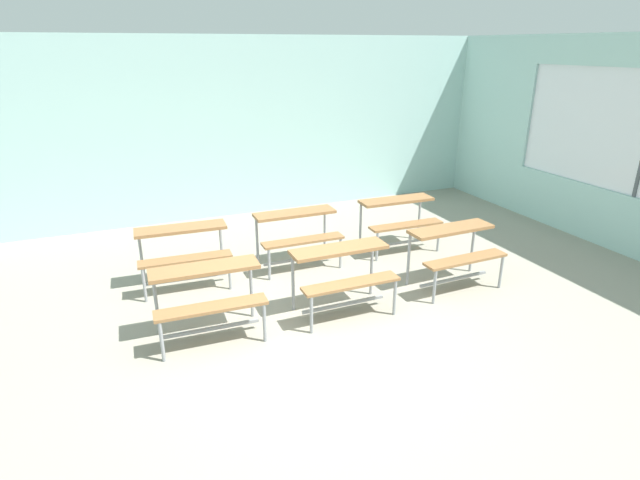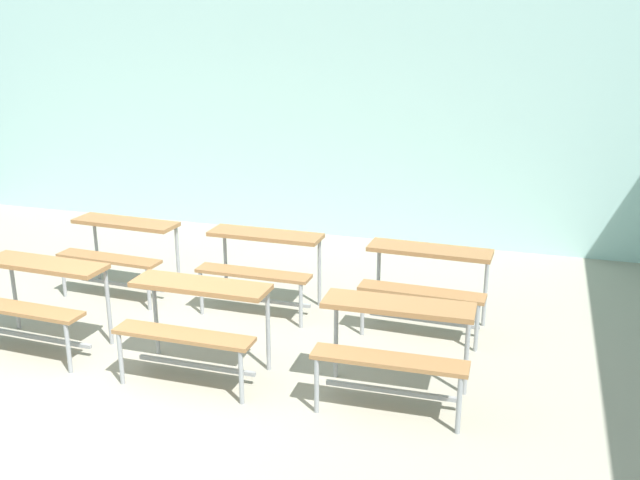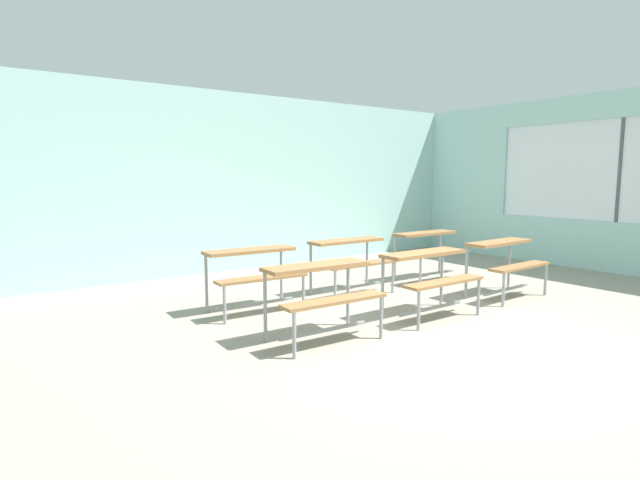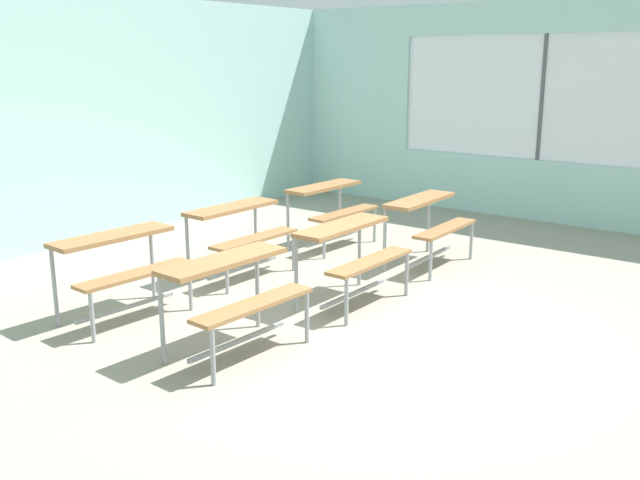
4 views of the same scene
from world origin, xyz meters
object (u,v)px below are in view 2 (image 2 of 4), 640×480
(desk_bench_r0c1, at_px, (195,309))
(desk_bench_r1c2, at_px, (427,271))
(desk_bench_r0c2, at_px, (395,331))
(desk_bench_r1c0, at_px, (120,240))
(desk_bench_r0c0, at_px, (38,286))
(desk_bench_r1c1, at_px, (261,254))

(desk_bench_r0c1, height_order, desk_bench_r1c2, same)
(desk_bench_r0c1, distance_m, desk_bench_r0c2, 1.55)
(desk_bench_r0c1, bearing_deg, desk_bench_r1c0, 137.97)
(desk_bench_r0c0, xyz_separation_m, desk_bench_r1c2, (3.05, 1.35, 0.00))
(desk_bench_r1c0, bearing_deg, desk_bench_r1c1, 4.24)
(desk_bench_r1c0, distance_m, desk_bench_r1c1, 1.51)
(desk_bench_r0c1, bearing_deg, desk_bench_r0c0, 177.81)
(desk_bench_r1c1, bearing_deg, desk_bench_r0c1, -88.95)
(desk_bench_r1c2, bearing_deg, desk_bench_r0c0, -154.38)
(desk_bench_r0c0, relative_size, desk_bench_r0c2, 1.00)
(desk_bench_r0c0, height_order, desk_bench_r1c2, same)
(desk_bench_r0c1, xyz_separation_m, desk_bench_r0c2, (1.55, 0.07, 0.00))
(desk_bench_r0c2, height_order, desk_bench_r1c1, same)
(desk_bench_r0c1, bearing_deg, desk_bench_r0c2, 2.23)
(desk_bench_r0c1, xyz_separation_m, desk_bench_r1c1, (-0.01, 1.40, 0.00))
(desk_bench_r0c0, bearing_deg, desk_bench_r0c1, 0.21)
(desk_bench_r1c1, height_order, desk_bench_r1c2, same)
(desk_bench_r0c0, bearing_deg, desk_bench_r0c2, 2.47)
(desk_bench_r0c1, height_order, desk_bench_r1c1, same)
(desk_bench_r0c0, xyz_separation_m, desk_bench_r1c0, (-0.04, 1.32, 0.00))
(desk_bench_r0c2, distance_m, desk_bench_r1c0, 3.34)
(desk_bench_r1c1, distance_m, desk_bench_r1c2, 1.58)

